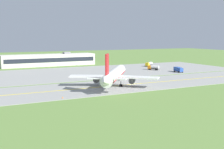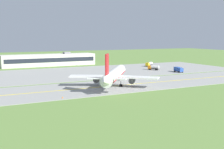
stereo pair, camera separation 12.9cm
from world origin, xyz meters
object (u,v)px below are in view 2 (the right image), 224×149
service_truck_fuel (149,64)px  service_truck_catering (178,69)px  airplane_lead (114,75)px  service_truck_baggage (154,67)px

service_truck_fuel → service_truck_catering: size_ratio=1.01×
service_truck_catering → service_truck_fuel: bearing=84.8°
airplane_lead → service_truck_fuel: size_ratio=5.43×
service_truck_baggage → service_truck_catering: bearing=-66.4°
airplane_lead → service_truck_baggage: size_ratio=5.63×
service_truck_baggage → service_truck_fuel: same height
service_truck_fuel → service_truck_catering: bearing=-95.2°
service_truck_baggage → service_truck_fuel: size_ratio=0.96×
airplane_lead → service_truck_baggage: airplane_lead is taller
service_truck_fuel → service_truck_baggage: bearing=-117.1°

